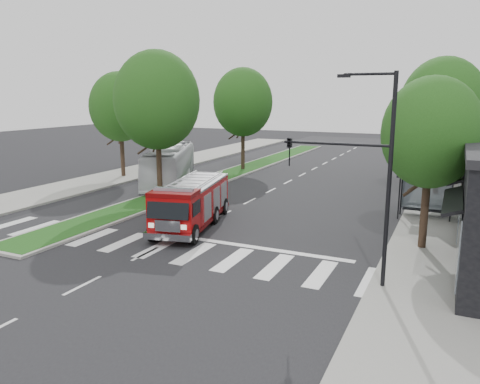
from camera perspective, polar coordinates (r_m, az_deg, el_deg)
The scene contains 15 objects.
ground at distance 25.29m, azimuth -6.12°, elevation -4.80°, with size 140.00×140.00×0.00m, color black.
sidewalk_right at distance 31.55m, azimuth 24.07°, elevation -2.30°, with size 5.00×80.00×0.15m, color gray.
sidewalk_left at distance 41.57m, azimuth -16.27°, elevation 1.45°, with size 5.00×80.00×0.15m, color gray.
median at distance 43.54m, azimuth -0.74°, elevation 2.38°, with size 3.00×50.00×0.15m.
bus_shelter at distance 29.37m, azimuth 21.79°, elevation 0.83°, with size 3.20×1.60×2.61m.
tree_right_near at distance 22.82m, azimuth 22.26°, elevation 6.68°, with size 4.40×4.40×8.05m.
tree_right_mid at distance 34.76m, azimuth 23.45°, elevation 9.67°, with size 5.60×5.60×9.72m.
tree_right_far at distance 44.77m, azimuth 23.80°, elevation 9.07°, with size 5.00×5.00×8.73m.
tree_median_near at distance 32.55m, azimuth -10.11°, elevation 10.94°, with size 5.80×5.80×10.16m.
tree_median_far at distance 44.77m, azimuth 0.36°, elevation 10.89°, with size 5.60×5.60×9.72m.
tree_left_mid at distance 42.17m, azimuth -14.42°, elevation 10.02°, with size 5.20×5.20×9.16m.
streetlight_right_near at distance 17.67m, azimuth 14.99°, elevation 3.17°, with size 4.08×0.22×8.00m.
streetlight_right_far at distance 40.88m, azimuth 21.87°, elevation 7.14°, with size 2.11×0.20×8.00m.
fire_engine at distance 25.93m, azimuth -5.88°, elevation -1.39°, with size 3.97×8.18×2.72m.
city_bus at distance 38.60m, azimuth -8.54°, elevation 3.30°, with size 2.66×11.35×3.16m, color silver.
Camera 1 is at (12.57, -20.73, 7.19)m, focal length 35.00 mm.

